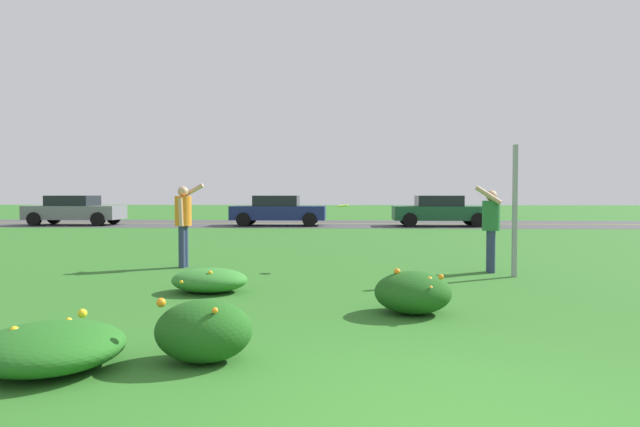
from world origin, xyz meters
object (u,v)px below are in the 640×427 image
sign_post_near_path (515,211)px  frisbee_lime (343,206)px  car_gray_leftmost (75,210)px  person_catcher_green_shirt (491,223)px  car_dark_green_center_right (440,211)px  car_navy_center_left (278,210)px  person_thrower_orange_shirt (183,219)px

sign_post_near_path → frisbee_lime: size_ratio=10.16×
frisbee_lime → car_gray_leftmost: 20.10m
person_catcher_green_shirt → car_dark_green_center_right: bearing=84.0°
car_gray_leftmost → car_navy_center_left: (10.05, 0.00, 0.00)m
person_thrower_orange_shirt → person_catcher_green_shirt: (6.19, -0.42, -0.06)m
person_thrower_orange_shirt → car_gray_leftmost: size_ratio=0.39×
frisbee_lime → car_navy_center_left: bearing=102.1°
person_thrower_orange_shirt → car_navy_center_left: (0.09, 15.11, -0.28)m
person_thrower_orange_shirt → person_catcher_green_shirt: size_ratio=1.04×
sign_post_near_path → car_gray_leftmost: bearing=135.6°
person_catcher_green_shirt → car_gray_leftmost: 22.40m
car_navy_center_left → person_thrower_orange_shirt: bearing=-90.3°
frisbee_lime → car_dark_green_center_right: size_ratio=0.05×
frisbee_lime → person_catcher_green_shirt: bearing=-8.9°
car_navy_center_left → car_dark_green_center_right: 7.74m
car_gray_leftmost → person_thrower_orange_shirt: bearing=-56.6°
frisbee_lime → car_gray_leftmost: car_gray_leftmost is taller
car_dark_green_center_right → car_gray_leftmost: bearing=180.0°
frisbee_lime → car_navy_center_left: 15.43m
sign_post_near_path → person_thrower_orange_shirt: bearing=171.3°
car_gray_leftmost → car_navy_center_left: size_ratio=1.00×
car_navy_center_left → car_dark_green_center_right: size_ratio=1.00×
person_catcher_green_shirt → car_navy_center_left: size_ratio=0.38×
sign_post_near_path → car_navy_center_left: (-6.38, 16.10, -0.47)m
person_thrower_orange_shirt → car_gray_leftmost: (-9.96, 15.11, -0.28)m
car_gray_leftmost → car_dark_green_center_right: same height
person_catcher_green_shirt → frisbee_lime: (-2.87, 0.45, 0.33)m
frisbee_lime → car_dark_green_center_right: bearing=73.3°
sign_post_near_path → car_dark_green_center_right: (1.36, 16.10, -0.47)m
sign_post_near_path → car_navy_center_left: size_ratio=0.54×
sign_post_near_path → person_catcher_green_shirt: bearing=116.3°
person_catcher_green_shirt → frisbee_lime: size_ratio=7.08×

